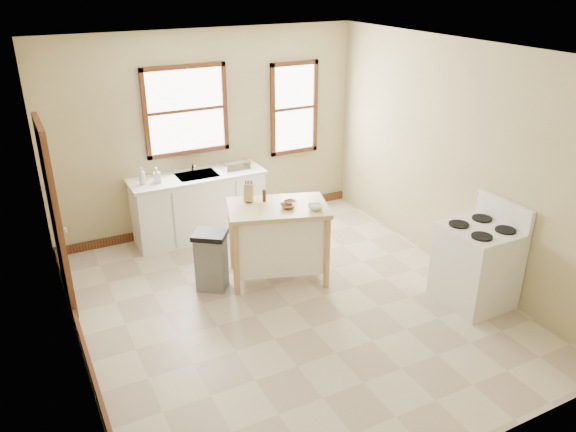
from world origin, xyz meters
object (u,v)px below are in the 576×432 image
object	(u,v)px
soap_bottle_a	(142,176)
knife_block	(249,194)
dish_rack	(235,166)
bowl_a	(287,206)
soap_bottle_b	(157,175)
bowl_c	(316,207)
pepper_grinder	(264,195)
kitchen_island	(278,242)
trash_bin	(211,261)
gas_stove	(478,255)
bowl_b	(290,202)

from	to	relation	value
soap_bottle_a	knife_block	xyz separation A→B (m)	(0.96, -1.26, 0.02)
dish_rack	bowl_a	world-z (taller)	dish_rack
soap_bottle_b	bowl_c	size ratio (longest dim) A/B	1.13
pepper_grinder	bowl_a	world-z (taller)	pepper_grinder
kitchen_island	knife_block	distance (m)	0.69
soap_bottle_b	pepper_grinder	world-z (taller)	soap_bottle_b
soap_bottle_a	bowl_a	size ratio (longest dim) A/B	1.31
soap_bottle_b	pepper_grinder	size ratio (longest dim) A/B	1.35
soap_bottle_b	pepper_grinder	distance (m)	1.62
kitchen_island	trash_bin	size ratio (longest dim) A/B	1.60
bowl_c	gas_stove	distance (m)	1.89
soap_bottle_b	bowl_c	bearing A→B (deg)	-40.23
dish_rack	kitchen_island	xyz separation A→B (m)	(-0.10, -1.54, -0.49)
soap_bottle_b	bowl_c	xyz separation A→B (m)	(1.36, -1.81, -0.04)
bowl_a	bowl_b	distance (m)	0.13
knife_block	gas_stove	distance (m)	2.71
soap_bottle_a	pepper_grinder	world-z (taller)	soap_bottle_a
kitchen_island	pepper_grinder	distance (m)	0.59
trash_bin	knife_block	bearing A→B (deg)	51.15
soap_bottle_b	trash_bin	distance (m)	1.55
trash_bin	bowl_c	bearing A→B (deg)	16.17
pepper_grinder	trash_bin	world-z (taller)	pepper_grinder
pepper_grinder	bowl_b	xyz separation A→B (m)	(0.24, -0.21, -0.06)
dish_rack	gas_stove	size ratio (longest dim) A/B	0.32
kitchen_island	bowl_a	xyz separation A→B (m)	(0.07, -0.10, 0.50)
pepper_grinder	bowl_b	world-z (taller)	pepper_grinder
soap_bottle_b	kitchen_island	bearing A→B (deg)	-43.44
trash_bin	dish_rack	bearing A→B (deg)	93.23
dish_rack	gas_stove	world-z (taller)	gas_stove
bowl_c	trash_bin	world-z (taller)	bowl_c
trash_bin	kitchen_island	bearing A→B (deg)	26.88
bowl_b	pepper_grinder	bearing A→B (deg)	138.65
soap_bottle_a	bowl_c	bearing A→B (deg)	-73.24
soap_bottle_a	bowl_c	distance (m)	2.40
bowl_c	trash_bin	distance (m)	1.38
pepper_grinder	bowl_c	size ratio (longest dim) A/B	0.84
kitchen_island	bowl_a	size ratio (longest dim) A/B	6.84
knife_block	trash_bin	bearing A→B (deg)	-127.23
bowl_b	bowl_c	distance (m)	0.34
pepper_grinder	bowl_c	xyz separation A→B (m)	(0.43, -0.49, -0.05)
soap_bottle_b	gas_stove	world-z (taller)	gas_stove
bowl_b	bowl_c	world-z (taller)	bowl_c
kitchen_island	knife_block	xyz separation A→B (m)	(-0.24, 0.28, 0.58)
soap_bottle_b	pepper_grinder	xyz separation A→B (m)	(0.94, -1.32, 0.01)
soap_bottle_b	gas_stove	xyz separation A→B (m)	(2.75, -3.03, -0.42)
bowl_b	kitchen_island	bearing A→B (deg)	176.88
pepper_grinder	bowl_c	bearing A→B (deg)	-48.85
soap_bottle_a	trash_bin	distance (m)	1.61
soap_bottle_a	soap_bottle_b	xyz separation A→B (m)	(0.19, -0.02, -0.01)
kitchen_island	trash_bin	distance (m)	0.83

